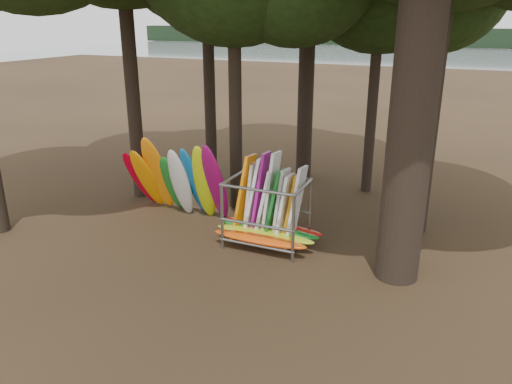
% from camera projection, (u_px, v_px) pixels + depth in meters
% --- Properties ---
extents(ground, '(120.00, 120.00, 0.00)m').
position_uv_depth(ground, '(225.00, 250.00, 14.82)').
color(ground, '#47331E').
rests_on(ground, ground).
extents(lake, '(160.00, 160.00, 0.00)m').
position_uv_depth(lake, '(431.00, 68.00, 66.51)').
color(lake, gray).
rests_on(lake, ground).
extents(far_shore, '(160.00, 4.00, 4.00)m').
position_uv_depth(far_shore, '(456.00, 38.00, 108.91)').
color(far_shore, black).
rests_on(far_shore, ground).
extents(kayak_row, '(3.83, 1.92, 3.03)m').
position_uv_depth(kayak_row, '(178.00, 181.00, 16.93)').
color(kayak_row, red).
rests_on(kayak_row, ground).
extents(storage_rack, '(3.22, 1.58, 2.86)m').
position_uv_depth(storage_rack, '(267.00, 215.00, 14.87)').
color(storage_rack, gray).
rests_on(storage_rack, ground).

